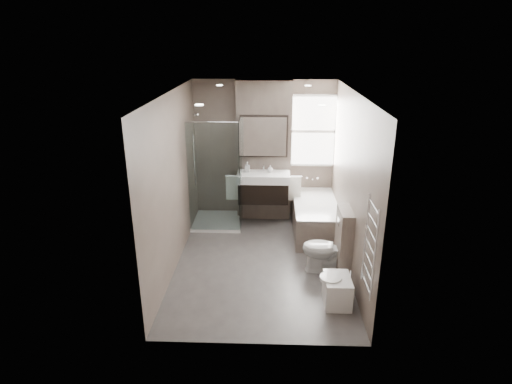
{
  "coord_description": "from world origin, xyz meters",
  "views": [
    {
      "loc": [
        0.13,
        -5.91,
        3.35
      ],
      "look_at": [
        -0.09,
        0.15,
        1.11
      ],
      "focal_mm": 30.0,
      "sensor_mm": 36.0,
      "label": 1
    }
  ],
  "objects_px": {
    "toilet": "(327,249)",
    "bidet": "(337,290)",
    "vanity": "(263,187)",
    "bathtub": "(315,216)"
  },
  "relations": [
    {
      "from": "bathtub",
      "to": "bidet",
      "type": "height_order",
      "value": "bathtub"
    },
    {
      "from": "vanity",
      "to": "bathtub",
      "type": "distance_m",
      "value": 1.07
    },
    {
      "from": "toilet",
      "to": "bidet",
      "type": "height_order",
      "value": "toilet"
    },
    {
      "from": "bathtub",
      "to": "bidet",
      "type": "bearing_deg",
      "value": -87.63
    },
    {
      "from": "vanity",
      "to": "toilet",
      "type": "relative_size",
      "value": 1.31
    },
    {
      "from": "bathtub",
      "to": "toilet",
      "type": "distance_m",
      "value": 1.34
    },
    {
      "from": "toilet",
      "to": "vanity",
      "type": "bearing_deg",
      "value": -141.86
    },
    {
      "from": "bidet",
      "to": "toilet",
      "type": "bearing_deg",
      "value": 93.12
    },
    {
      "from": "bidet",
      "to": "vanity",
      "type": "bearing_deg",
      "value": 112.2
    },
    {
      "from": "toilet",
      "to": "bathtub",
      "type": "bearing_deg",
      "value": -170.12
    }
  ]
}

